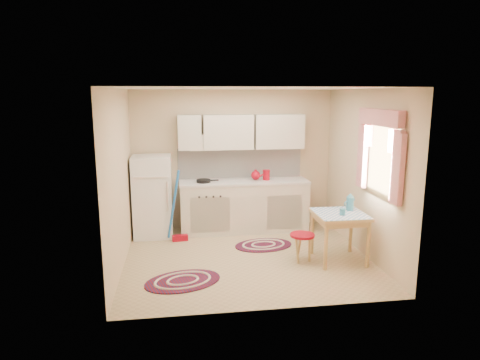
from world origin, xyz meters
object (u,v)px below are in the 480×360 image
fridge (153,196)px  base_cabinets (244,207)px  table (339,237)px  stool (302,248)px

fridge → base_cabinets: (1.59, 0.05, -0.26)m
table → fridge: bearing=150.8°
base_cabinets → table: (1.17, -1.60, -0.08)m
stool → fridge: bearing=145.8°
table → stool: (-0.55, 0.04, -0.15)m
fridge → table: 3.18m
table → stool: size_ratio=1.71×
base_cabinets → table: bearing=-53.8°
fridge → table: bearing=-29.2°
table → stool: table is taller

